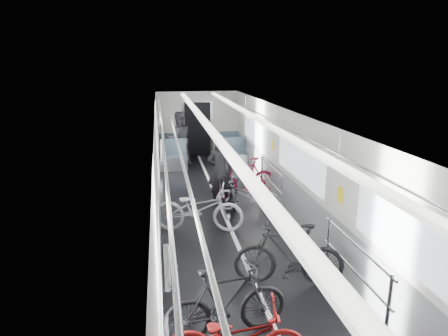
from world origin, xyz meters
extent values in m
cube|color=black|center=(0.00, 0.00, 0.00)|extent=(3.00, 14.00, 0.01)
cube|color=white|center=(0.00, 0.00, 2.40)|extent=(3.00, 14.00, 0.02)
cube|color=silver|center=(-1.50, 0.00, 1.20)|extent=(0.02, 14.00, 2.40)
cube|color=silver|center=(1.50, 0.00, 1.20)|extent=(0.02, 14.00, 2.40)
cube|color=silver|center=(0.00, 7.00, 1.20)|extent=(3.00, 0.02, 2.40)
cube|color=white|center=(0.00, 0.00, 0.01)|extent=(0.08, 13.80, 0.01)
cube|color=gray|center=(-1.47, 0.00, 0.45)|extent=(0.01, 13.90, 0.90)
cube|color=gray|center=(1.47, 0.00, 0.45)|extent=(0.01, 13.90, 0.90)
cube|color=white|center=(-1.47, 0.00, 1.40)|extent=(0.01, 10.80, 0.75)
cube|color=white|center=(1.47, 0.00, 1.40)|extent=(0.01, 10.80, 0.75)
cube|color=white|center=(-0.55, 0.00, 2.34)|extent=(0.14, 13.40, 0.05)
cube|color=white|center=(0.55, 0.00, 2.34)|extent=(0.14, 13.40, 0.05)
cube|color=black|center=(0.00, 6.94, 1.00)|extent=(0.95, 0.10, 2.00)
imported|color=black|center=(-0.67, -3.41, 0.50)|extent=(1.71, 0.70, 1.00)
imported|color=silver|center=(-0.67, 0.00, 0.50)|extent=(1.98, 1.06, 0.99)
imported|color=black|center=(0.52, -2.33, 0.52)|extent=(1.81, 0.87, 1.05)
imported|color=#A8A8AC|center=(0.58, 0.90, 0.40)|extent=(1.61, 1.00, 0.80)
imported|color=maroon|center=(0.73, 1.96, 0.52)|extent=(1.80, 0.81, 1.05)
imported|color=black|center=(0.31, 1.43, 0.44)|extent=(0.78, 1.74, 0.88)
imported|color=black|center=(0.01, 1.53, 0.86)|extent=(0.64, 0.44, 1.72)
imported|color=#312D35|center=(-0.79, 5.55, 0.92)|extent=(1.04, 0.89, 1.85)
camera|label=1|loc=(-1.41, -7.81, 3.47)|focal=32.00mm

